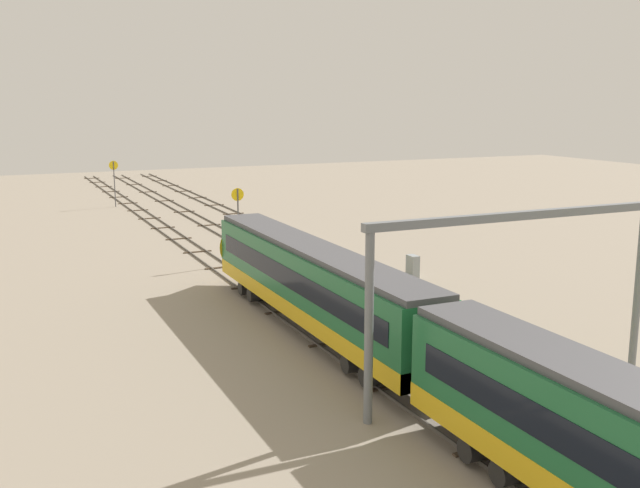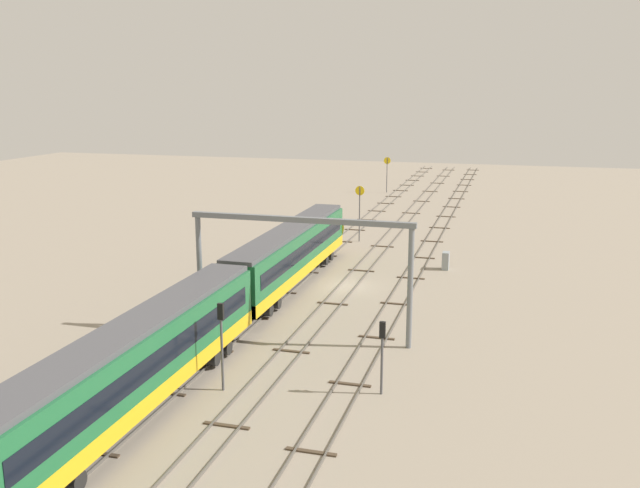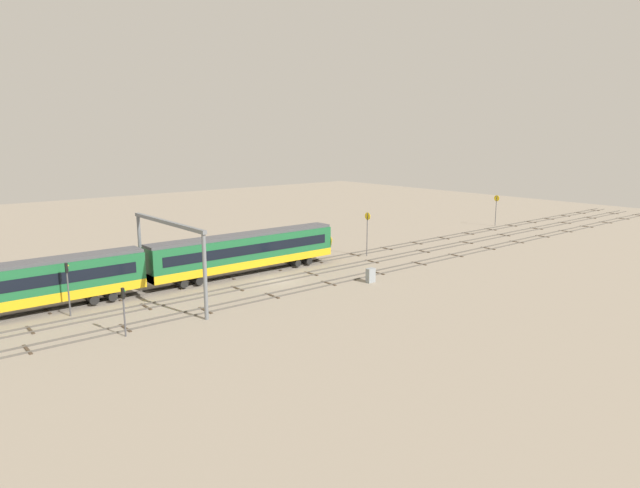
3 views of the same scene
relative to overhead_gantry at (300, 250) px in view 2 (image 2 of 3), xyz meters
The scene contains 10 objects.
ground_plane 13.96m from the overhead_gantry, ahead, with size 200.01×200.01×0.00m, color gray.
track_near_foreground 14.76m from the overhead_gantry, 21.24° to the right, with size 184.01×2.40×0.16m.
track_second_near 13.92m from the overhead_gantry, ahead, with size 184.01×2.40×0.16m.
track_with_train 14.63m from the overhead_gantry, 19.55° to the left, with size 184.01×2.40×0.16m.
overhead_gantry is the anchor object (origin of this frame).
speed_sign_near_foreground 66.48m from the overhead_gantry, ahead, with size 0.14×1.07×5.57m.
speed_sign_mid_trackside 30.05m from the overhead_gantry, ahead, with size 0.14×1.00×6.01m.
signal_light_trackside_approach 9.64m from the overhead_gantry, 169.87° to the left, with size 0.31×0.32×4.97m.
signal_light_trackside_departure 10.45m from the overhead_gantry, 136.73° to the right, with size 0.31×0.32×4.12m.
relay_cabinet 22.34m from the overhead_gantry, 20.12° to the right, with size 1.02×0.60×1.61m.
Camera 2 is at (-54.31, -12.85, 16.18)m, focal length 38.96 mm.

